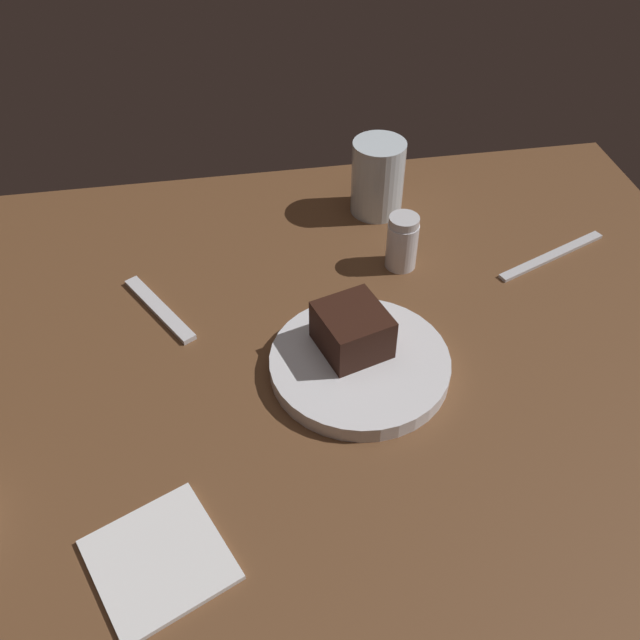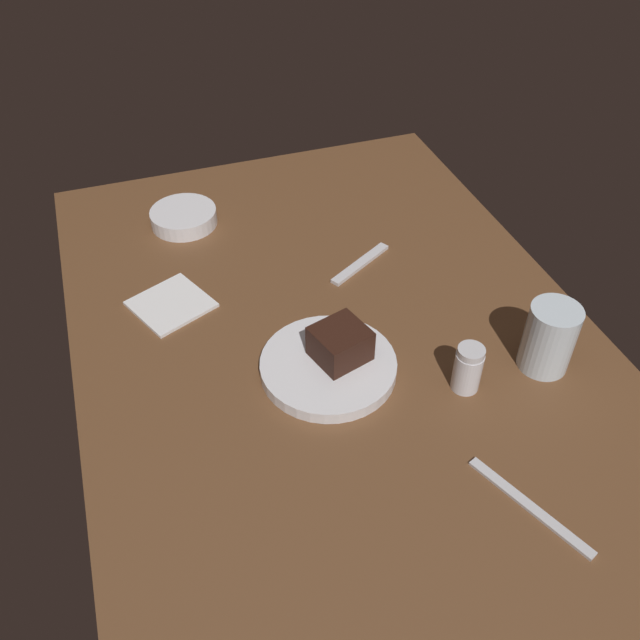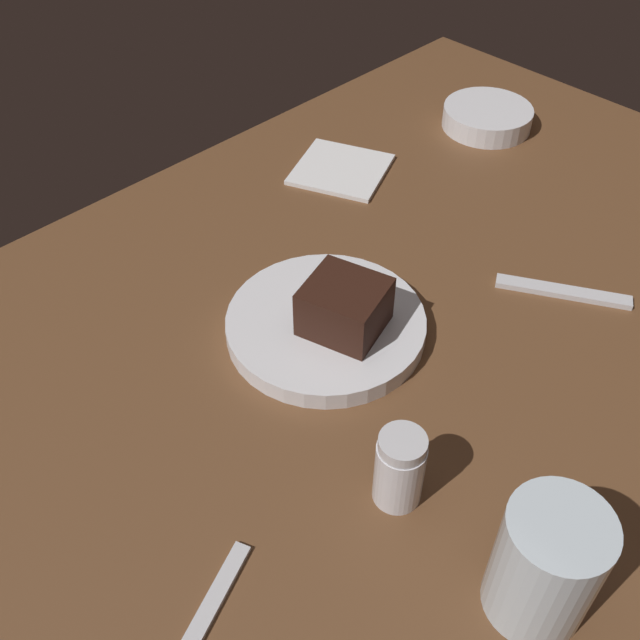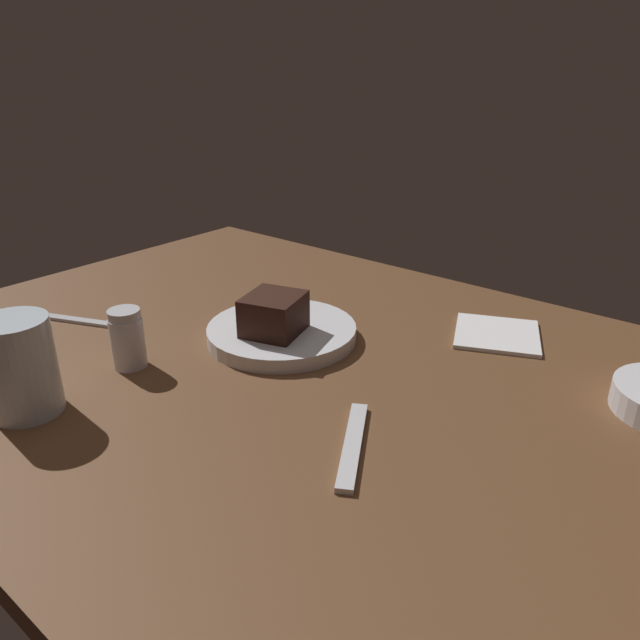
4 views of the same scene
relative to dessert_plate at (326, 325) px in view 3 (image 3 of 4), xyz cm
name	(u,v)px [view 3 (image 3 of 4)]	position (x,y,z in cm)	size (l,w,h in cm)	color
dining_table	(400,325)	(7.71, -4.02, -2.54)	(120.00, 84.00, 3.00)	brown
dessert_plate	(326,325)	(0.00, 0.00, 0.00)	(21.27, 21.27, 2.07)	silver
chocolate_cake_slice	(344,307)	(0.58, -2.10, 3.73)	(7.87, 7.39, 5.40)	black
salt_shaker	(400,469)	(-9.76, -18.58, 2.90)	(4.30, 4.30, 7.97)	silver
water_glass	(546,565)	(-9.45, -32.34, 4.65)	(7.84, 7.84, 11.37)	silver
side_bowl	(487,117)	(47.45, 13.75, 0.50)	(13.05, 13.05, 3.07)	silver
dessert_spoon	(563,292)	(23.40, -14.56, -0.69)	(15.00, 1.80, 0.70)	silver
folded_napkin	(341,169)	(23.45, 20.56, -0.74)	(11.74, 11.93, 0.60)	white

